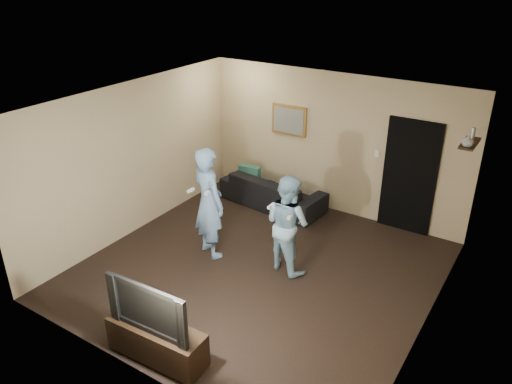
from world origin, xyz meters
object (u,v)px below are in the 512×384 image
Objects in this scene: television at (153,304)px; wii_player_right at (287,223)px; sofa at (273,191)px; wii_player_left at (209,203)px; tv_console at (157,341)px.

wii_player_right reaches higher than television.
sofa is 4.37m from television.
wii_player_left is 1.28m from wii_player_right.
sofa is 4.35m from tv_console.
wii_player_right is (0.33, 2.52, 0.52)m from tv_console.
wii_player_left is (-0.91, 2.22, 0.66)m from tv_console.
television is (0.95, -4.24, 0.50)m from sofa.
sofa is 1.32× the size of wii_player_right.
wii_player_left reaches higher than tv_console.
television reaches higher than tv_console.
wii_player_left is at bearing 109.61° from television.
television is 0.72× the size of wii_player_right.
television is at bearing -97.49° from wii_player_right.
wii_player_left is 1.18× the size of wii_player_right.
sofa is at bearing 91.12° from wii_player_left.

